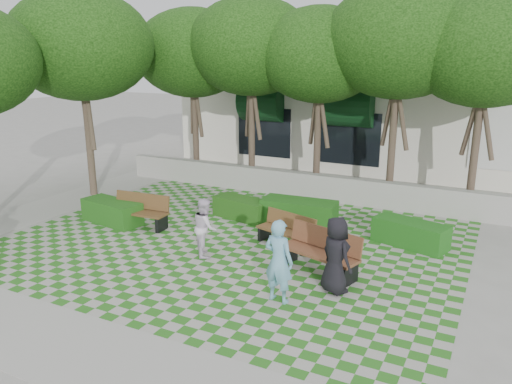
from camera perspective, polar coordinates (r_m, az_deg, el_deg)
The scene contains 17 objects.
ground at distance 12.97m, azimuth -5.02°, elevation -7.28°, with size 90.00×90.00×0.00m, color gray.
lawn at distance 13.76m, azimuth -2.81°, elevation -5.85°, with size 12.00×12.00×0.00m, color #2B721E.
sidewalk_south at distance 9.76m, azimuth -20.36°, elevation -16.36°, with size 16.00×2.00×0.01m, color #9E9B93.
sidewalk_west at distance 18.27m, azimuth -22.85°, elevation -1.69°, with size 2.00×12.00×0.01m, color #9E9B93.
retaining_wall at distance 18.11m, azimuth 5.34°, elevation 0.80°, with size 15.00×0.36×0.90m, color #9E9B93.
bench_east at distance 11.92m, azimuth 7.35°, elevation -6.82°, with size 2.10×1.21×1.05m.
bench_mid at distance 13.47m, azimuth 3.53°, elevation -4.44°, with size 1.77×1.02×0.88m.
bench_west at distance 15.33m, azimuth -13.23°, elevation -2.15°, with size 1.92×0.75×0.99m.
hedge_east at distance 14.10m, azimuth 17.21°, elevation -4.56°, with size 1.96×0.78×0.68m, color #185215.
hedge_midright at distance 15.12m, azimuth 4.93°, elevation -2.37°, with size 2.24×0.89×0.78m, color #184B14.
hedge_midleft at distance 15.70m, azimuth -1.60°, elevation -1.89°, with size 1.86×0.75×0.65m, color #1C4913.
hedge_west at distance 15.91m, azimuth -16.12°, elevation -2.19°, with size 1.99×0.80×0.70m, color #1B4F15.
person_blue at distance 10.35m, azimuth 2.61°, elevation -7.89°, with size 0.65×0.43×1.79m, color #70B0CD.
person_dark at distance 10.89m, azimuth 9.12°, elevation -7.13°, with size 0.83×0.54×1.70m, color black.
person_white at distance 12.79m, azimuth -5.82°, elevation -4.01°, with size 0.74×0.57×1.51m, color white.
tree_row at distance 18.08m, azimuth -0.28°, elevation 15.99°, with size 17.70×13.40×7.41m.
building at distance 24.93m, azimuth 14.33°, elevation 9.22°, with size 18.00×8.92×5.15m.
Camera 1 is at (6.41, -10.12, 4.98)m, focal length 35.00 mm.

